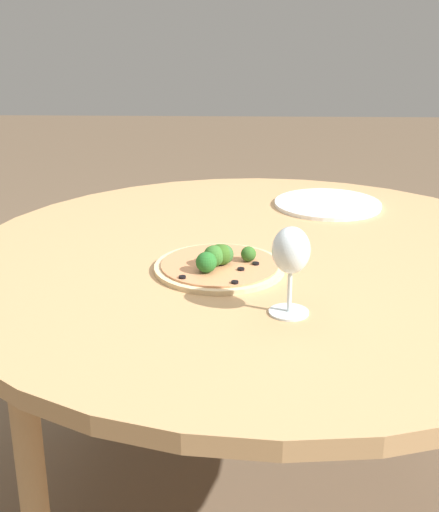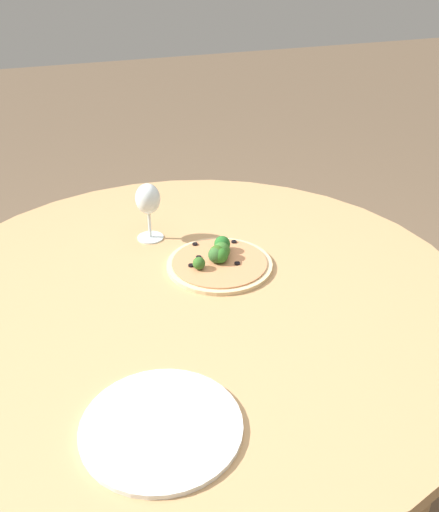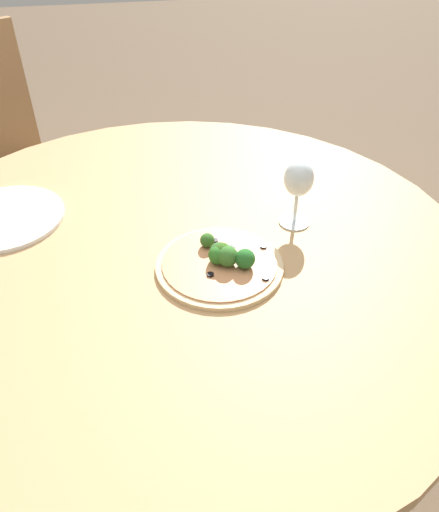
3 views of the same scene
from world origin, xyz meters
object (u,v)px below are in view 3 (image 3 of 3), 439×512
at_px(wine_glass, 299,181).
at_px(plate_near, 4,218).
at_px(pizza, 221,262).
at_px(chair, 3,159).

distance_m(wine_glass, plate_near, 0.69).
bearing_deg(plate_near, pizza, -30.08).
height_order(wine_glass, plate_near, wine_glass).
bearing_deg(chair, wine_glass, -77.34).
height_order(chair, wine_glass, chair).
height_order(pizza, wine_glass, wine_glass).
xyz_separation_m(pizza, wine_glass, (0.20, 0.13, 0.10)).
relative_size(chair, wine_glass, 5.95).
xyz_separation_m(chair, pizza, (0.62, -1.00, 0.21)).
bearing_deg(wine_glass, chair, 133.19).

